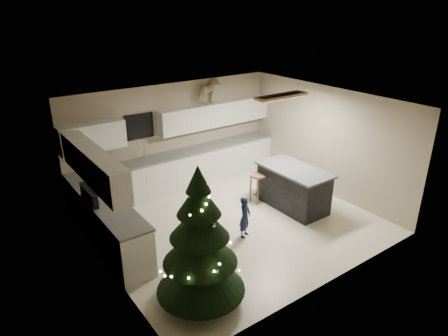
{
  "coord_description": "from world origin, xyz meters",
  "views": [
    {
      "loc": [
        -4.51,
        -5.91,
        4.37
      ],
      "look_at": [
        0.0,
        0.35,
        1.15
      ],
      "focal_mm": 32.0,
      "sensor_mm": 36.0,
      "label": 1
    }
  ],
  "objects": [
    {
      "name": "christmas_tree",
      "position": [
        -1.85,
        -1.6,
        0.95
      ],
      "size": [
        1.44,
        1.39,
        2.3
      ],
      "rotation": [
        0.0,
        0.0,
        -0.18
      ],
      "color": "#3F2816",
      "rests_on": "ground_plane"
    },
    {
      "name": "cabinetry",
      "position": [
        -0.91,
        1.65,
        0.76
      ],
      "size": [
        5.5,
        3.2,
        2.0
      ],
      "color": "silver",
      "rests_on": "ground_plane"
    },
    {
      "name": "rocking_horse",
      "position": [
        0.96,
        2.33,
        2.31
      ],
      "size": [
        0.75,
        0.57,
        0.6
      ],
      "rotation": [
        0.0,
        0.0,
        2.0
      ],
      "color": "brown",
      "rests_on": "cabinetry"
    },
    {
      "name": "room_shell",
      "position": [
        0.02,
        0.0,
        1.75
      ],
      "size": [
        5.52,
        5.02,
        2.61
      ],
      "color": "gray",
      "rests_on": "ground_plane"
    },
    {
      "name": "ground_plane",
      "position": [
        0.0,
        0.0,
        0.0
      ],
      "size": [
        5.5,
        5.5,
        0.0
      ],
      "primitive_type": "plane",
      "color": "beige"
    },
    {
      "name": "bar_stool",
      "position": [
        1.05,
        0.43,
        0.53
      ],
      "size": [
        0.37,
        0.37,
        0.7
      ],
      "rotation": [
        0.0,
        0.0,
        -0.02
      ],
      "color": "brown",
      "rests_on": "ground_plane"
    },
    {
      "name": "toddler",
      "position": [
        -0.13,
        -0.54,
        0.43
      ],
      "size": [
        0.37,
        0.33,
        0.86
      ],
      "primitive_type": "imported",
      "rotation": [
        0.0,
        0.0,
        0.47
      ],
      "color": "black",
      "rests_on": "ground_plane"
    },
    {
      "name": "island",
      "position": [
        1.54,
        -0.2,
        0.48
      ],
      "size": [
        0.9,
        1.7,
        0.95
      ],
      "color": "black",
      "rests_on": "ground_plane"
    }
  ]
}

